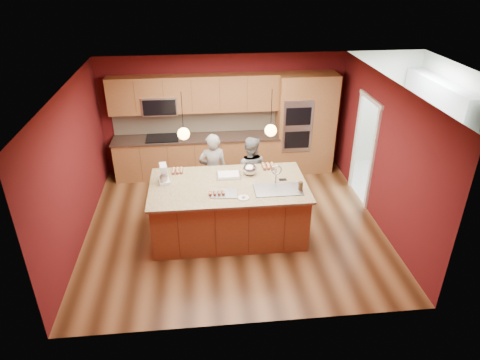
{
  "coord_description": "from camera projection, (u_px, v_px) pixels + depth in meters",
  "views": [
    {
      "loc": [
        -0.58,
        -6.83,
        4.62
      ],
      "look_at": [
        0.11,
        -0.1,
        1.01
      ],
      "focal_mm": 32.0,
      "sensor_mm": 36.0,
      "label": 1
    }
  ],
  "objects": [
    {
      "name": "mixing_bowl",
      "position": [
        250.0,
        169.0,
        7.8
      ],
      "size": [
        0.26,
        0.26,
        0.22
      ],
      "primitive_type": "ellipsoid",
      "color": "silver",
      "rests_on": "island"
    },
    {
      "name": "dryer",
      "position": [
        411.0,
        160.0,
        9.67
      ],
      "size": [
        0.6,
        0.62,
        0.94
      ],
      "primitive_type": "cube",
      "rotation": [
        0.0,
        0.0,
        0.02
      ],
      "color": "silver",
      "rests_on": "floor"
    },
    {
      "name": "island",
      "position": [
        230.0,
        209.0,
        7.74
      ],
      "size": [
        2.76,
        1.54,
        1.4
      ],
      "color": "brown",
      "rests_on": "floor"
    },
    {
      "name": "oven_column",
      "position": [
        305.0,
        124.0,
        9.77
      ],
      "size": [
        1.3,
        0.62,
        2.3
      ],
      "color": "brown",
      "rests_on": "floor"
    },
    {
      "name": "stand_mixer",
      "position": [
        164.0,
        175.0,
        7.5
      ],
      "size": [
        0.22,
        0.28,
        0.35
      ],
      "rotation": [
        0.0,
        0.0,
        0.16
      ],
      "color": "silver",
      "rests_on": "island"
    },
    {
      "name": "sheet_cake",
      "position": [
        228.0,
        175.0,
        7.77
      ],
      "size": [
        0.44,
        0.32,
        0.05
      ],
      "rotation": [
        0.0,
        0.0,
        -0.01
      ],
      "color": "silver",
      "rests_on": "island"
    },
    {
      "name": "wall_front",
      "position": [
        251.0,
        246.0,
        5.39
      ],
      "size": [
        5.5,
        0.0,
        5.5
      ],
      "primitive_type": "plane",
      "rotation": [
        -1.57,
        0.0,
        0.0
      ],
      "color": "#521113",
      "rests_on": "ground"
    },
    {
      "name": "wall_right",
      "position": [
        382.0,
        154.0,
        7.83
      ],
      "size": [
        0.0,
        5.0,
        5.0
      ],
      "primitive_type": "plane",
      "rotation": [
        1.57,
        0.0,
        -1.57
      ],
      "color": "#521113",
      "rests_on": "ground"
    },
    {
      "name": "laundry_room",
      "position": [
        439.0,
        100.0,
        8.75
      ],
      "size": [
        2.6,
        2.7,
        2.7
      ],
      "color": "beige",
      "rests_on": "ground"
    },
    {
      "name": "washer",
      "position": [
        428.0,
        174.0,
        9.07
      ],
      "size": [
        0.72,
        0.73,
        0.93
      ],
      "primitive_type": "cube",
      "rotation": [
        0.0,
        0.0,
        -0.28
      ],
      "color": "silver",
      "rests_on": "floor"
    },
    {
      "name": "cupcakes_rack",
      "position": [
        217.0,
        193.0,
        7.15
      ],
      "size": [
        0.28,
        0.14,
        0.06
      ],
      "primitive_type": null,
      "color": "tan",
      "rests_on": "island"
    },
    {
      "name": "pendant_left",
      "position": [
        184.0,
        133.0,
        6.98
      ],
      "size": [
        0.2,
        0.2,
        0.8
      ],
      "color": "black",
      "rests_on": "ceiling"
    },
    {
      "name": "wall_back",
      "position": [
        224.0,
        114.0,
        9.78
      ],
      "size": [
        5.5,
        0.0,
        5.5
      ],
      "primitive_type": "plane",
      "rotation": [
        1.57,
        0.0,
        0.0
      ],
      "color": "#521113",
      "rests_on": "ground"
    },
    {
      "name": "cabinet_run",
      "position": [
        195.0,
        134.0,
        9.67
      ],
      "size": [
        3.74,
        0.64,
        2.3
      ],
      "color": "brown",
      "rests_on": "floor"
    },
    {
      "name": "tumbler",
      "position": [
        301.0,
        186.0,
        7.29
      ],
      "size": [
        0.08,
        0.08,
        0.16
      ],
      "primitive_type": "cylinder",
      "color": "#372512",
      "rests_on": "island"
    },
    {
      "name": "floor",
      "position": [
        234.0,
        224.0,
        8.22
      ],
      "size": [
        5.5,
        5.5,
        0.0
      ],
      "primitive_type": "plane",
      "color": "#402511",
      "rests_on": "ground"
    },
    {
      "name": "phone",
      "position": [
        283.0,
        180.0,
        7.66
      ],
      "size": [
        0.14,
        0.07,
        0.01
      ],
      "primitive_type": "cube",
      "rotation": [
        0.0,
        0.0,
        -0.0
      ],
      "color": "black",
      "rests_on": "island"
    },
    {
      "name": "person_right",
      "position": [
        250.0,
        171.0,
        8.58
      ],
      "size": [
        0.84,
        0.73,
        1.47
      ],
      "primitive_type": "imported",
      "rotation": [
        0.0,
        0.0,
        2.87
      ],
      "color": "slate",
      "rests_on": "floor"
    },
    {
      "name": "cupcakes_right",
      "position": [
        268.0,
        166.0,
        8.07
      ],
      "size": [
        0.25,
        0.25,
        0.07
      ],
      "primitive_type": null,
      "color": "tan",
      "rests_on": "island"
    },
    {
      "name": "wall_left",
      "position": [
        74.0,
        168.0,
        7.34
      ],
      "size": [
        0.0,
        5.0,
        5.0
      ],
      "primitive_type": "plane",
      "rotation": [
        1.57,
        0.0,
        1.57
      ],
      "color": "#521113",
      "rests_on": "ground"
    },
    {
      "name": "cooling_rack",
      "position": [
        224.0,
        193.0,
        7.2
      ],
      "size": [
        0.47,
        0.36,
        0.02
      ],
      "primitive_type": "cube",
      "rotation": [
        0.0,
        0.0,
        -0.1
      ],
      "color": "#A6A9AC",
      "rests_on": "island"
    },
    {
      "name": "plate",
      "position": [
        244.0,
        198.0,
        7.08
      ],
      "size": [
        0.19,
        0.19,
        0.01
      ],
      "primitive_type": "cylinder",
      "color": "silver",
      "rests_on": "island"
    },
    {
      "name": "doorway_trim",
      "position": [
        364.0,
        151.0,
        8.68
      ],
      "size": [
        0.08,
        1.11,
        2.2
      ],
      "primitive_type": null,
      "color": "white",
      "rests_on": "wall_right"
    },
    {
      "name": "ceiling",
      "position": [
        233.0,
        86.0,
        6.95
      ],
      "size": [
        5.5,
        5.5,
        0.0
      ],
      "primitive_type": "plane",
      "rotation": [
        3.14,
        0.0,
        0.0
      ],
      "color": "silver",
      "rests_on": "ground"
    },
    {
      "name": "cupcakes_left",
      "position": [
        177.0,
        171.0,
        7.91
      ],
      "size": [
        0.23,
        0.23,
        0.07
      ],
      "primitive_type": null,
      "color": "tan",
      "rests_on": "island"
    },
    {
      "name": "pendant_right",
      "position": [
        271.0,
        130.0,
        7.11
      ],
      "size": [
        0.2,
        0.2,
        0.8
      ],
      "color": "black",
      "rests_on": "ceiling"
    },
    {
      "name": "person_left",
      "position": [
        213.0,
        171.0,
        8.49
      ],
      "size": [
        0.59,
        0.41,
        1.57
      ],
      "primitive_type": "imported",
      "rotation": [
        0.0,
        0.0,
        3.21
      ],
      "color": "black",
      "rests_on": "floor"
    }
  ]
}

